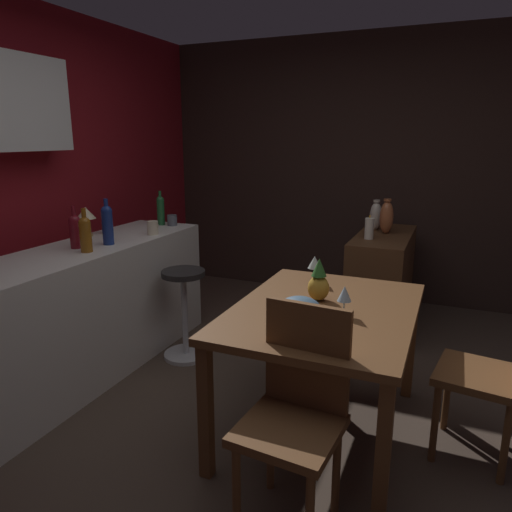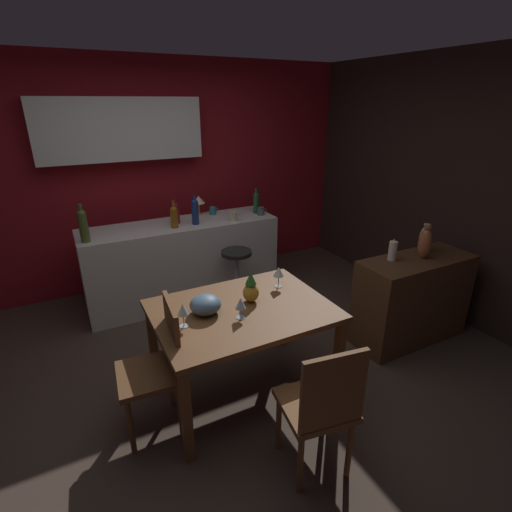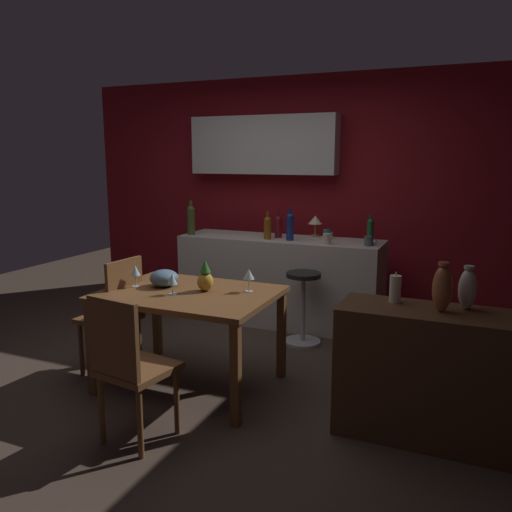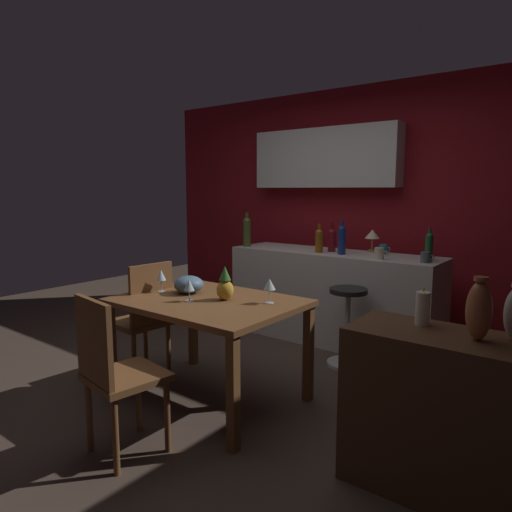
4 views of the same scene
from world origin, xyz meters
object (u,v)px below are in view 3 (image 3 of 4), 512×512
at_px(wine_bottle_cobalt, 290,225).
at_px(counter_lamp, 315,221).
at_px(wine_glass_center, 172,280).
at_px(wine_bottle_olive, 191,219).
at_px(wine_bottle_green, 370,230).
at_px(pineapple_centerpiece, 205,278).
at_px(bar_stool, 303,306).
at_px(wine_bottle_ruby, 278,226).
at_px(wine_glass_right, 249,274).
at_px(chair_by_doorway, 129,364).
at_px(cup_teal, 327,234).
at_px(dining_table, 189,303).
at_px(vase_copper, 442,288).
at_px(cup_cream, 327,239).
at_px(vase_ceramic_ivory, 467,289).
at_px(pillar_candle_tall, 395,289).
at_px(fruit_bowl, 164,278).
at_px(cup_slate, 369,241).
at_px(wine_glass_left, 135,271).
at_px(chair_near_window, 115,312).
at_px(wine_bottle_amber, 268,227).
at_px(sideboard_cabinet, 428,375).

bearing_deg(wine_bottle_cobalt, counter_lamp, 64.41).
bearing_deg(wine_glass_center, wine_bottle_olive, 116.12).
bearing_deg(wine_bottle_green, wine_bottle_olive, -175.46).
relative_size(pineapple_centerpiece, wine_bottle_cobalt, 0.75).
height_order(bar_stool, wine_bottle_ruby, wine_bottle_ruby).
bearing_deg(bar_stool, pineapple_centerpiece, -109.59).
bearing_deg(wine_glass_right, pineapple_centerpiece, -159.80).
height_order(chair_by_doorway, cup_teal, cup_teal).
bearing_deg(dining_table, wine_glass_center, -119.57).
distance_m(wine_bottle_olive, vase_copper, 3.10).
relative_size(wine_bottle_green, cup_cream, 2.46).
bearing_deg(pineapple_centerpiece, vase_ceramic_ivory, -0.57).
relative_size(dining_table, wine_bottle_cobalt, 3.95).
bearing_deg(counter_lamp, pillar_candle_tall, -59.86).
xyz_separation_m(wine_bottle_green, vase_ceramic_ivory, (0.91, -1.65, -0.09)).
distance_m(fruit_bowl, wine_bottle_ruby, 1.71).
bearing_deg(counter_lamp, vase_ceramic_ivory, -51.08).
bearing_deg(wine_bottle_green, cup_slate, -85.20).
bearing_deg(cup_cream, wine_glass_center, -112.94).
relative_size(wine_bottle_olive, vase_ceramic_ivory, 1.37).
bearing_deg(wine_glass_right, wine_bottle_ruby, 103.13).
bearing_deg(counter_lamp, wine_glass_left, -112.67).
xyz_separation_m(chair_by_doorway, pineapple_centerpiece, (0.01, 0.92, 0.33)).
distance_m(chair_near_window, counter_lamp, 2.30).
bearing_deg(wine_glass_center, cup_cream, 67.06).
height_order(chair_near_window, vase_ceramic_ivory, vase_ceramic_ivory).
xyz_separation_m(wine_bottle_green, cup_slate, (0.01, -0.11, -0.09)).
bearing_deg(vase_copper, wine_bottle_olive, 148.70).
bearing_deg(dining_table, vase_copper, -2.08).
xyz_separation_m(chair_by_doorway, bar_stool, (0.41, 2.04, -0.15)).
height_order(wine_glass_right, pillar_candle_tall, pillar_candle_tall).
bearing_deg(counter_lamp, wine_glass_right, -89.03).
height_order(wine_glass_left, wine_bottle_green, wine_bottle_green).
bearing_deg(wine_glass_center, dining_table, 60.43).
distance_m(chair_by_doorway, vase_ceramic_ivory, 2.07).
xyz_separation_m(fruit_bowl, vase_copper, (2.02, -0.13, 0.16)).
relative_size(vase_copper, vase_ceramic_ivory, 1.12).
bearing_deg(wine_bottle_olive, wine_bottle_amber, 2.65).
bearing_deg(chair_near_window, cup_cream, 51.16).
distance_m(wine_glass_center, vase_ceramic_ivory, 1.98).
bearing_deg(wine_bottle_green, cup_cream, -154.72).
bearing_deg(sideboard_cabinet, vase_ceramic_ivory, 31.07).
relative_size(wine_glass_right, cup_teal, 1.62).
relative_size(wine_glass_left, wine_bottle_amber, 0.59).
relative_size(pineapple_centerpiece, wine_bottle_amber, 0.84).
relative_size(chair_near_window, bar_stool, 1.40).
relative_size(wine_glass_center, fruit_bowl, 0.70).
height_order(dining_table, wine_bottle_ruby, wine_bottle_ruby).
bearing_deg(wine_bottle_cobalt, cup_cream, -11.58).
bearing_deg(wine_bottle_ruby, dining_table, -91.51).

